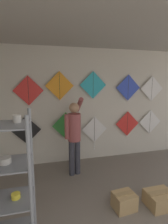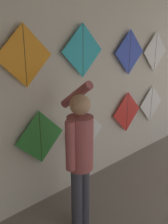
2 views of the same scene
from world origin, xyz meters
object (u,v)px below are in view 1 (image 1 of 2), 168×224
cardboard_box_spare (124,201)px  kite_3 (127,124)px  kite_4 (150,122)px  kite_9 (152,89)px  kite_6 (60,86)px  kite_8 (128,88)px  kite_5 (28,91)px  kite_0 (26,130)px  kite_7 (93,85)px  kite_1 (66,126)px  cardboard_box (160,199)px  shopkeeper (74,132)px  kite_2 (94,131)px

cardboard_box_spare → kite_3: 2.26m
cardboard_box_spare → kite_4: bearing=47.5°
kite_9 → kite_6: bearing=180.0°
kite_8 → cardboard_box_spare: bearing=-118.1°
kite_3 → kite_5: (-2.49, 0.00, 0.91)m
kite_0 → kite_9: kite_9 is taller
kite_9 → kite_8: bearing=180.0°
kite_3 → kite_4: bearing=0.0°
kite_0 → kite_8: bearing=0.0°
cardboard_box_spare → kite_8: (1.00, 1.87, 1.71)m
kite_5 → kite_7: 1.52m
kite_1 → kite_4: kite_1 is taller
kite_8 → kite_9: bearing=0.0°
cardboard_box → cardboard_box_spare: size_ratio=1.20×
kite_8 → kite_9: kite_8 is taller
kite_3 → cardboard_box_spare: bearing=-118.6°
cardboard_box → kite_8: size_ratio=0.65×
shopkeeper → cardboard_box_spare: size_ratio=4.67×
kite_0 → kite_9: bearing=0.0°
cardboard_box_spare → kite_4: (1.71, 1.87, 0.77)m
cardboard_box → kite_4: bearing=60.2°
cardboard_box_spare → kite_0: size_ratio=0.54×
kite_2 → kite_5: kite_5 is taller
cardboard_box → kite_0: bearing=137.7°
kite_5 → kite_7: kite_7 is taller
kite_2 → shopkeeper: bearing=-136.5°
shopkeeper → kite_1: shopkeeper is taller
kite_4 → kite_6: size_ratio=1.00×
kite_7 → kite_9: bearing=0.0°
kite_6 → kite_7: bearing=0.0°
shopkeeper → kite_5: (-0.92, 0.62, 0.86)m
cardboard_box → kite_5: bearing=136.5°
shopkeeper → kite_4: bearing=2.9°
shopkeeper → kite_6: 1.16m
cardboard_box_spare → kite_2: (0.10, 1.87, 0.63)m
kite_2 → kite_3: (0.92, 0.00, 0.12)m
kite_5 → kite_6: (0.70, 0.00, 0.10)m
cardboard_box_spare → kite_8: size_ratio=0.54×
kite_5 → kite_4: bearing=0.0°
kite_7 → kite_4: bearing=0.0°
kite_4 → cardboard_box: bearing=-119.8°
kite_6 → cardboard_box_spare: bearing=-67.7°
kite_5 → kite_6: bearing=0.0°
cardboard_box → kite_7: kite_7 is taller
cardboard_box → kite_4: size_ratio=0.65×
cardboard_box → cardboard_box_spare: bearing=171.7°
kite_0 → kite_3: (2.58, 0.00, -0.00)m
kite_4 → kite_8: bearing=180.0°
kite_1 → kite_2: bearing=-0.1°
cardboard_box_spare → kite_4: 2.65m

